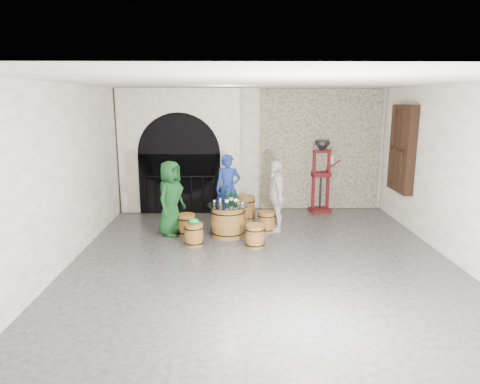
{
  "coord_description": "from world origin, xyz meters",
  "views": [
    {
      "loc": [
        -0.54,
        -7.38,
        2.92
      ],
      "look_at": [
        -0.38,
        1.22,
        1.05
      ],
      "focal_mm": 32.0,
      "sensor_mm": 36.0,
      "label": 1
    }
  ],
  "objects_px": {
    "wine_bottle_left": "(227,199)",
    "wine_bottle_center": "(236,198)",
    "barrel_stool_near_left": "(194,235)",
    "barrel_stool_far": "(228,215)",
    "wine_bottle_right": "(231,197)",
    "barrel_stool_right": "(267,222)",
    "corking_press": "(321,171)",
    "side_barrel": "(246,208)",
    "barrel_stool_near_right": "(255,236)",
    "barrel_stool_left": "(187,225)",
    "person_white": "(276,196)",
    "barrel_table": "(228,221)",
    "person_blue": "(228,189)",
    "person_green": "(171,198)"
  },
  "relations": [
    {
      "from": "person_green",
      "to": "side_barrel",
      "type": "height_order",
      "value": "person_green"
    },
    {
      "from": "person_blue",
      "to": "corking_press",
      "type": "bearing_deg",
      "value": 20.47
    },
    {
      "from": "person_blue",
      "to": "wine_bottle_center",
      "type": "bearing_deg",
      "value": -81.54
    },
    {
      "from": "barrel_table",
      "to": "corking_press",
      "type": "height_order",
      "value": "corking_press"
    },
    {
      "from": "barrel_table",
      "to": "barrel_stool_right",
      "type": "relative_size",
      "value": 1.93
    },
    {
      "from": "person_green",
      "to": "wine_bottle_center",
      "type": "distance_m",
      "value": 1.41
    },
    {
      "from": "barrel_stool_near_right",
      "to": "wine_bottle_left",
      "type": "relative_size",
      "value": 1.45
    },
    {
      "from": "side_barrel",
      "to": "corking_press",
      "type": "height_order",
      "value": "corking_press"
    },
    {
      "from": "barrel_stool_right",
      "to": "side_barrel",
      "type": "bearing_deg",
      "value": 114.93
    },
    {
      "from": "barrel_stool_far",
      "to": "corking_press",
      "type": "xyz_separation_m",
      "value": [
        2.41,
        1.1,
        0.86
      ]
    },
    {
      "from": "barrel_stool_near_right",
      "to": "corking_press",
      "type": "xyz_separation_m",
      "value": [
        1.86,
        2.74,
        0.86
      ]
    },
    {
      "from": "barrel_stool_left",
      "to": "person_white",
      "type": "xyz_separation_m",
      "value": [
        1.99,
        0.26,
        0.57
      ]
    },
    {
      "from": "wine_bottle_right",
      "to": "corking_press",
      "type": "bearing_deg",
      "value": 38.81
    },
    {
      "from": "person_white",
      "to": "side_barrel",
      "type": "xyz_separation_m",
      "value": [
        -0.65,
        0.85,
        -0.5
      ]
    },
    {
      "from": "person_green",
      "to": "wine_bottle_left",
      "type": "distance_m",
      "value": 1.24
    },
    {
      "from": "barrel_table",
      "to": "barrel_stool_near_left",
      "type": "height_order",
      "value": "barrel_table"
    },
    {
      "from": "barrel_stool_far",
      "to": "barrel_stool_right",
      "type": "height_order",
      "value": "same"
    },
    {
      "from": "barrel_stool_right",
      "to": "person_green",
      "type": "xyz_separation_m",
      "value": [
        -2.1,
        -0.15,
        0.59
      ]
    },
    {
      "from": "barrel_stool_near_right",
      "to": "wine_bottle_right",
      "type": "bearing_deg",
      "value": 119.24
    },
    {
      "from": "wine_bottle_right",
      "to": "person_blue",
      "type": "bearing_deg",
      "value": 94.55
    },
    {
      "from": "corking_press",
      "to": "wine_bottle_center",
      "type": "bearing_deg",
      "value": -146.75
    },
    {
      "from": "person_blue",
      "to": "wine_bottle_center",
      "type": "distance_m",
      "value": 1.07
    },
    {
      "from": "barrel_stool_near_right",
      "to": "corking_press",
      "type": "bearing_deg",
      "value": 55.83
    },
    {
      "from": "barrel_stool_near_left",
      "to": "wine_bottle_center",
      "type": "height_order",
      "value": "wine_bottle_center"
    },
    {
      "from": "corking_press",
      "to": "barrel_stool_left",
      "type": "bearing_deg",
      "value": -158.45
    },
    {
      "from": "person_green",
      "to": "person_blue",
      "type": "distance_m",
      "value": 1.55
    },
    {
      "from": "barrel_stool_far",
      "to": "person_green",
      "type": "height_order",
      "value": "person_green"
    },
    {
      "from": "person_white",
      "to": "corking_press",
      "type": "bearing_deg",
      "value": 136.36
    },
    {
      "from": "barrel_stool_far",
      "to": "corking_press",
      "type": "height_order",
      "value": "corking_press"
    },
    {
      "from": "barrel_stool_left",
      "to": "corking_press",
      "type": "bearing_deg",
      "value": 29.9
    },
    {
      "from": "barrel_stool_near_left",
      "to": "barrel_stool_far",
      "type": "bearing_deg",
      "value": 65.79
    },
    {
      "from": "barrel_stool_near_right",
      "to": "person_green",
      "type": "distance_m",
      "value": 2.08
    },
    {
      "from": "barrel_stool_near_right",
      "to": "person_green",
      "type": "xyz_separation_m",
      "value": [
        -1.79,
        0.87,
        0.59
      ]
    },
    {
      "from": "barrel_stool_right",
      "to": "barrel_stool_near_left",
      "type": "xyz_separation_m",
      "value": [
        -1.55,
        -0.9,
        0.0
      ]
    },
    {
      "from": "wine_bottle_right",
      "to": "wine_bottle_left",
      "type": "bearing_deg",
      "value": -116.76
    },
    {
      "from": "side_barrel",
      "to": "corking_press",
      "type": "bearing_deg",
      "value": 21.75
    },
    {
      "from": "barrel_stool_right",
      "to": "person_white",
      "type": "distance_m",
      "value": 0.62
    },
    {
      "from": "person_blue",
      "to": "wine_bottle_left",
      "type": "bearing_deg",
      "value": -91.59
    },
    {
      "from": "person_green",
      "to": "person_white",
      "type": "bearing_deg",
      "value": -59.61
    },
    {
      "from": "wine_bottle_left",
      "to": "corking_press",
      "type": "distance_m",
      "value": 3.2
    },
    {
      "from": "barrel_table",
      "to": "corking_press",
      "type": "relative_size",
      "value": 0.49
    },
    {
      "from": "barrel_stool_left",
      "to": "barrel_stool_right",
      "type": "relative_size",
      "value": 1.0
    },
    {
      "from": "barrel_stool_near_right",
      "to": "corking_press",
      "type": "distance_m",
      "value": 3.42
    },
    {
      "from": "wine_bottle_center",
      "to": "wine_bottle_right",
      "type": "xyz_separation_m",
      "value": [
        -0.09,
        0.11,
        0.0
      ]
    },
    {
      "from": "barrel_stool_near_left",
      "to": "wine_bottle_right",
      "type": "distance_m",
      "value": 1.21
    },
    {
      "from": "barrel_stool_right",
      "to": "person_green",
      "type": "relative_size",
      "value": 0.29
    },
    {
      "from": "wine_bottle_left",
      "to": "wine_bottle_center",
      "type": "xyz_separation_m",
      "value": [
        0.19,
        0.07,
        0.0
      ]
    },
    {
      "from": "barrel_table",
      "to": "person_blue",
      "type": "xyz_separation_m",
      "value": [
        -0.0,
        1.08,
        0.48
      ]
    },
    {
      "from": "barrel_stool_left",
      "to": "person_white",
      "type": "relative_size",
      "value": 0.29
    },
    {
      "from": "barrel_stool_near_right",
      "to": "person_white",
      "type": "bearing_deg",
      "value": 64.22
    }
  ]
}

